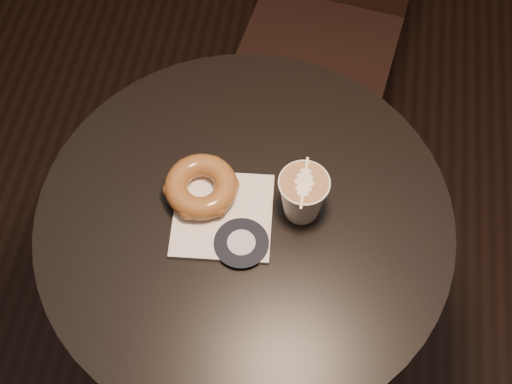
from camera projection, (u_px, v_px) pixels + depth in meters
The scene contains 4 objects.
cafe_table at pixel (246, 265), 1.36m from camera, with size 0.70×0.70×0.75m.
pastry_bag at pixel (223, 216), 1.18m from camera, with size 0.16×0.16×0.01m, color white.
doughnut at pixel (201, 187), 1.18m from camera, with size 0.12×0.12×0.04m, color brown.
latte_cup at pixel (303, 196), 1.15m from camera, with size 0.08×0.08×0.09m, color white, non-canonical shape.
Camera 1 is at (0.10, -0.54, 1.80)m, focal length 50.00 mm.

